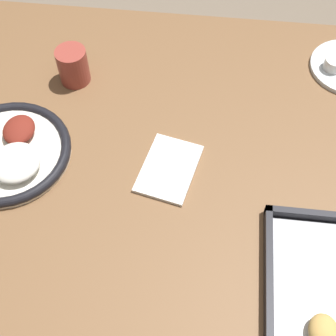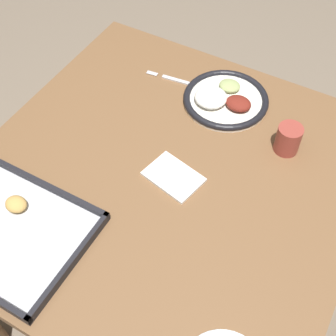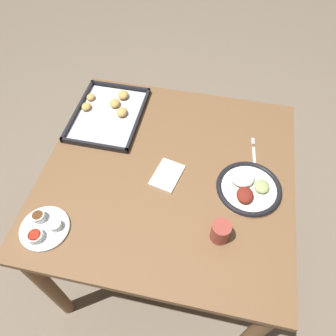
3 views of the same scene
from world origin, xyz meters
name	(u,v)px [view 3 (image 3 of 3)]	position (x,y,z in m)	size (l,w,h in m)	color
ground_plane	(168,248)	(0.00, 0.00, 0.00)	(8.00, 8.00, 0.00)	#7A6B59
dining_table	(168,187)	(0.00, 0.00, 0.66)	(0.98, 0.99, 0.78)	brown
dinner_plate	(248,187)	(-0.02, -0.32, 0.79)	(0.25, 0.25, 0.05)	white
fork	(254,158)	(0.14, -0.33, 0.78)	(0.20, 0.03, 0.00)	silver
saucer_plate	(44,228)	(-0.34, 0.38, 0.79)	(0.18, 0.18, 0.04)	silver
baking_tray	(109,112)	(0.26, 0.33, 0.79)	(0.39, 0.30, 0.04)	black
drinking_cup	(221,232)	(-0.24, -0.23, 0.82)	(0.07, 0.07, 0.08)	#993D33
napkin	(166,175)	(-0.02, 0.00, 0.78)	(0.16, 0.13, 0.01)	white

